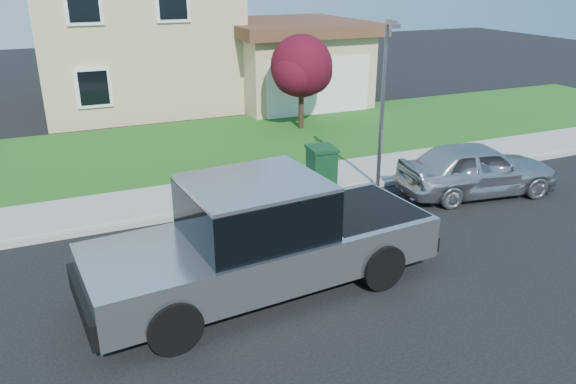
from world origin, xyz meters
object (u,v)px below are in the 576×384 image
Objects in this scene: ornamental_tree at (302,69)px; trash_bin at (321,167)px; pickup_truck at (262,239)px; woman at (209,220)px; street_lamp at (384,98)px; sedan at (477,169)px.

ornamental_tree is 6.70m from trash_bin.
woman is (-0.54, 1.71, -0.22)m from pickup_truck.
pickup_truck is 1.98× the size of ornamental_tree.
pickup_truck is 1.51× the size of street_lamp.
pickup_truck is 1.81m from woman.
trash_bin is at bearing 73.42° from sedan.
woman is 1.47× the size of trash_bin.
ornamental_tree is 6.67m from street_lamp.
pickup_truck is 4.05× the size of woman.
woman is 0.40× the size of sedan.
ornamental_tree is at bearing 93.66° from street_lamp.
pickup_truck is 7.40m from sedan.
ornamental_tree is at bearing -142.02° from woman.
sedan is at bearing -18.41° from street_lamp.
pickup_truck is at bearing 115.92° from sedan.
street_lamp is at bearing 69.81° from sedan.
pickup_truck is at bearing -123.68° from trash_bin.
ornamental_tree is (-1.58, 7.86, 1.59)m from sedan.
pickup_truck is 6.10m from street_lamp.
ornamental_tree is 3.01× the size of trash_bin.
street_lamp is at bearing 31.33° from pickup_truck.
pickup_truck is 11.58m from ornamental_tree.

